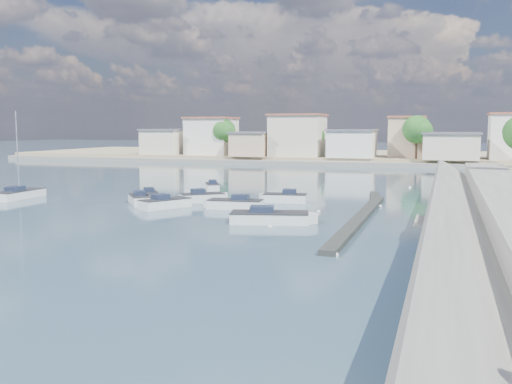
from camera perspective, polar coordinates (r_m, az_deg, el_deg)
ground at (r=75.35m, az=8.30°, el=0.97°), size 400.00×400.00×0.00m
breakwater at (r=47.47m, az=10.70°, el=-2.11°), size 2.00×31.02×0.35m
far_shore_land at (r=126.70m, az=12.46°, el=3.44°), size 160.00×40.00×1.40m
far_shore_quay at (r=105.88m, az=11.26°, el=2.72°), size 160.00×2.50×0.80m
far_town at (r=110.82m, az=17.23°, el=5.07°), size 113.01×12.80×8.35m
shore_trees at (r=102.08m, az=15.80°, el=5.74°), size 74.56×38.32×7.92m
motorboat_a at (r=54.92m, az=-11.62°, el=-0.75°), size 3.77×4.17×1.48m
motorboat_b at (r=55.38m, az=-5.17°, el=-0.58°), size 4.26×3.91×1.48m
motorboat_c at (r=50.46m, az=-2.36°, el=-1.26°), size 5.40×2.22×1.48m
motorboat_d at (r=54.87m, az=2.70°, el=-0.63°), size 4.72×2.18×1.48m
motorboat_e at (r=51.61m, az=-8.85°, el=-1.15°), size 3.83×4.91×1.48m
motorboat_f at (r=64.98m, az=-4.41°, el=0.48°), size 2.80×3.73×1.48m
motorboat_g at (r=56.36m, az=-10.60°, el=-0.54°), size 3.73×4.50×1.48m
motorboat_h at (r=43.01m, az=1.79°, el=-2.61°), size 6.65×3.66×1.48m
sailboat at (r=62.68m, az=-22.42°, el=-0.19°), size 2.13×6.52×9.00m
mooring_buoys at (r=50.20m, az=8.16°, el=-1.74°), size 12.32×38.43×0.34m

